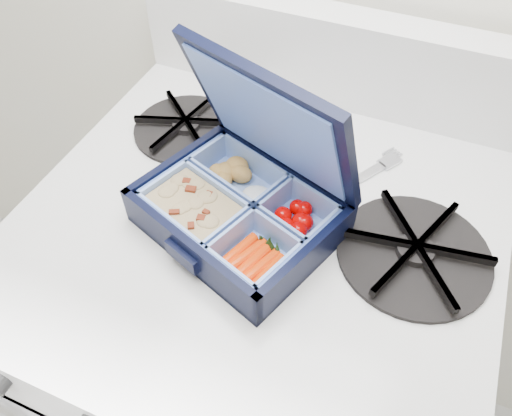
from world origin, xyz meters
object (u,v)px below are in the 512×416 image
at_px(bento_box, 238,213).
at_px(burner_grate, 416,249).
at_px(stove, 261,359).
at_px(fork, 343,188).

relative_size(bento_box, burner_grate, 1.22).
xyz_separation_m(stove, burner_grate, (0.19, 0.00, 0.46)).
xyz_separation_m(bento_box, burner_grate, (0.21, 0.04, -0.01)).
bearing_deg(bento_box, stove, 82.08).
bearing_deg(stove, burner_grate, 1.26).
relative_size(stove, fork, 4.83).
bearing_deg(stove, fork, 42.60).
xyz_separation_m(stove, fork, (0.08, 0.08, 0.45)).
distance_m(stove, fork, 0.46).
relative_size(bento_box, fork, 1.20).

